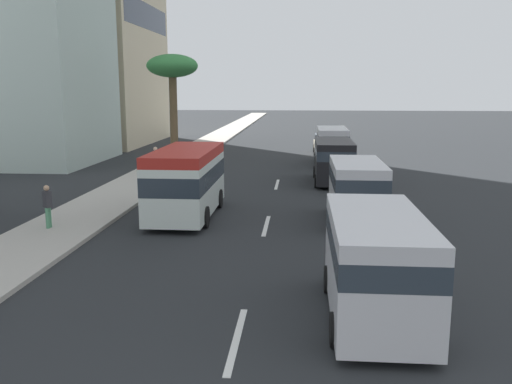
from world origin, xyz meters
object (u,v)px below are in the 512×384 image
(van_fifth, at_px, (332,144))
(palm_tree, at_px, (172,70))
(minibus_fourth, at_px, (186,180))
(van_third, at_px, (334,159))
(car_second, at_px, (325,144))
(van_lead, at_px, (357,188))
(van_sixth, at_px, (376,260))
(pedestrian_near_lamp, at_px, (156,160))
(pedestrian_mid_block, at_px, (48,205))

(van_fifth, xyz_separation_m, palm_tree, (-0.94, 11.04, 5.04))
(minibus_fourth, distance_m, van_fifth, 18.01)
(van_third, distance_m, minibus_fourth, 11.10)
(van_third, bearing_deg, minibus_fourth, 143.76)
(car_second, bearing_deg, van_lead, -179.22)
(minibus_fourth, relative_size, van_sixth, 1.22)
(car_second, bearing_deg, van_fifth, -177.79)
(van_lead, relative_size, van_fifth, 0.90)
(palm_tree, bearing_deg, van_fifth, -85.13)
(van_fifth, relative_size, van_sixth, 1.01)
(van_lead, height_order, palm_tree, palm_tree)
(pedestrian_near_lamp, bearing_deg, van_sixth, 48.14)
(pedestrian_near_lamp, xyz_separation_m, pedestrian_mid_block, (-11.84, 0.95, -0.13))
(minibus_fourth, relative_size, pedestrian_mid_block, 3.85)
(van_sixth, relative_size, pedestrian_near_lamp, 2.82)
(car_second, height_order, van_sixth, van_sixth)
(van_fifth, bearing_deg, van_sixth, 179.15)
(van_third, xyz_separation_m, minibus_fourth, (-8.96, 6.56, 0.18))
(van_sixth, bearing_deg, pedestrian_near_lamp, 28.50)
(van_lead, distance_m, pedestrian_mid_block, 11.86)
(van_lead, distance_m, pedestrian_near_lamp, 14.27)
(van_lead, height_order, car_second, van_lead)
(car_second, distance_m, minibus_fourth, 24.02)
(van_third, bearing_deg, van_fifth, -2.36)
(car_second, distance_m, van_fifth, 6.47)
(minibus_fourth, bearing_deg, van_sixth, 33.49)
(van_third, xyz_separation_m, pedestrian_mid_block, (-11.82, 11.23, -0.35))
(van_third, relative_size, pedestrian_mid_block, 3.30)
(pedestrian_near_lamp, distance_m, pedestrian_mid_block, 11.88)
(minibus_fourth, xyz_separation_m, palm_tree, (15.70, 4.16, 4.94))
(pedestrian_near_lamp, bearing_deg, van_lead, 68.04)
(van_third, height_order, palm_tree, palm_tree)
(van_fifth, height_order, palm_tree, palm_tree)
(van_third, bearing_deg, van_sixth, 179.77)
(car_second, relative_size, pedestrian_mid_block, 2.60)
(van_lead, relative_size, van_sixth, 0.90)
(van_lead, relative_size, pedestrian_near_lamp, 2.54)
(van_sixth, distance_m, pedestrian_mid_block, 13.14)
(van_fifth, bearing_deg, pedestrian_mid_block, 149.39)
(van_lead, relative_size, palm_tree, 0.62)
(van_third, distance_m, palm_tree, 13.66)
(van_sixth, height_order, pedestrian_near_lamp, van_sixth)
(palm_tree, bearing_deg, van_lead, -145.54)
(van_lead, bearing_deg, car_second, 0.78)
(palm_tree, bearing_deg, pedestrian_near_lamp, -176.21)
(van_lead, bearing_deg, palm_tree, 34.46)
(van_lead, bearing_deg, pedestrian_near_lamp, 48.40)
(car_second, xyz_separation_m, van_sixth, (-32.87, 0.14, 0.64))
(pedestrian_near_lamp, relative_size, palm_tree, 0.24)
(car_second, height_order, pedestrian_near_lamp, pedestrian_near_lamp)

